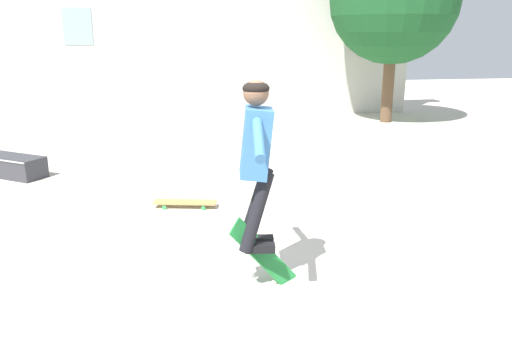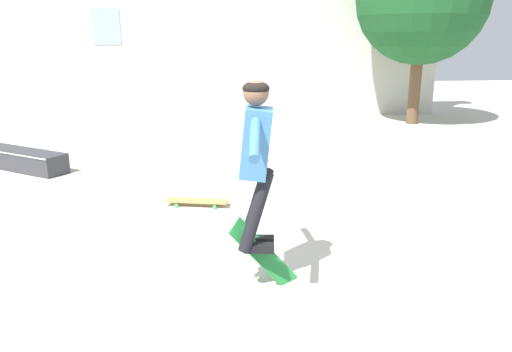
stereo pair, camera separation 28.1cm
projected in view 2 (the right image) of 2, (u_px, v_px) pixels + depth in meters
The scene contains 6 objects.
ground_plane at pixel (241, 290), 4.38m from camera, with size 40.00×40.00×0.00m, color beige.
building_backdrop at pixel (212, 26), 13.25m from camera, with size 13.11×0.52×5.77m.
skate_ledge at pixel (21, 160), 8.32m from camera, with size 1.74×1.39×0.33m.
skater at pixel (256, 151), 4.15m from camera, with size 0.35×1.34×1.46m.
skateboard_flipping at pixel (264, 256), 4.44m from camera, with size 0.64×0.23×0.72m.
skateboard_resting at pixel (197, 201), 6.54m from camera, with size 0.84×0.37×0.08m.
Camera 2 is at (-0.28, -3.94, 2.16)m, focal length 35.00 mm.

